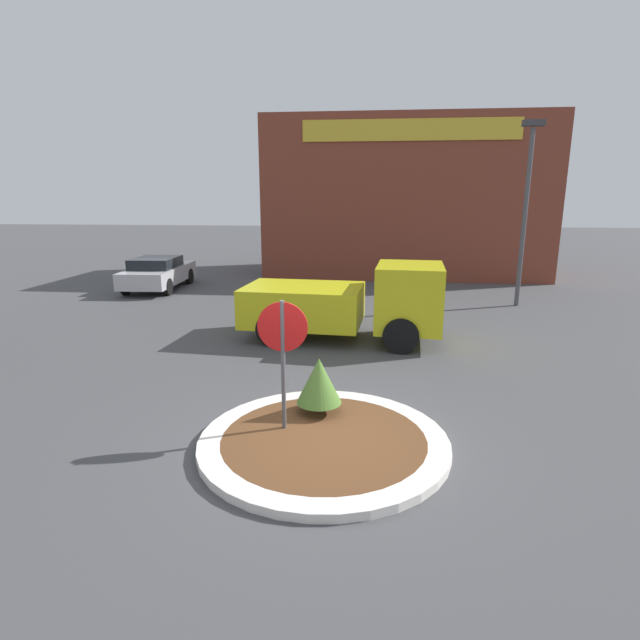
% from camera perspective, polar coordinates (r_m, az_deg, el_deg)
% --- Properties ---
extents(ground_plane, '(120.00, 120.00, 0.00)m').
position_cam_1_polar(ground_plane, '(8.14, 0.43, -14.14)').
color(ground_plane, '#474749').
extents(traffic_island, '(3.94, 3.94, 0.14)m').
position_cam_1_polar(traffic_island, '(8.11, 0.43, -13.71)').
color(traffic_island, silver).
rests_on(traffic_island, ground_plane).
extents(stop_sign, '(0.80, 0.07, 2.27)m').
position_cam_1_polar(stop_sign, '(7.88, -4.27, -2.64)').
color(stop_sign, '#4C4C51').
rests_on(stop_sign, ground_plane).
extents(island_shrub, '(0.79, 0.79, 1.00)m').
position_cam_1_polar(island_shrub, '(8.69, -0.11, -6.94)').
color(island_shrub, brown).
rests_on(island_shrub, traffic_island).
extents(utility_truck, '(5.46, 2.63, 2.10)m').
position_cam_1_polar(utility_truck, '(13.55, 3.44, 2.04)').
color(utility_truck, gold).
rests_on(utility_truck, ground_plane).
extents(storefront_building, '(13.35, 6.07, 7.42)m').
position_cam_1_polar(storefront_building, '(26.05, 9.55, 13.50)').
color(storefront_building, brown).
rests_on(storefront_building, ground_plane).
extents(parked_sedan_silver, '(2.10, 4.54, 1.36)m').
position_cam_1_polar(parked_sedan_silver, '(22.24, -18.01, 5.19)').
color(parked_sedan_silver, '#B7B7BC').
rests_on(parked_sedan_silver, ground_plane).
extents(light_pole, '(0.70, 0.30, 6.30)m').
position_cam_1_polar(light_pole, '(18.99, 22.51, 12.52)').
color(light_pole, '#4C4C51').
rests_on(light_pole, ground_plane).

